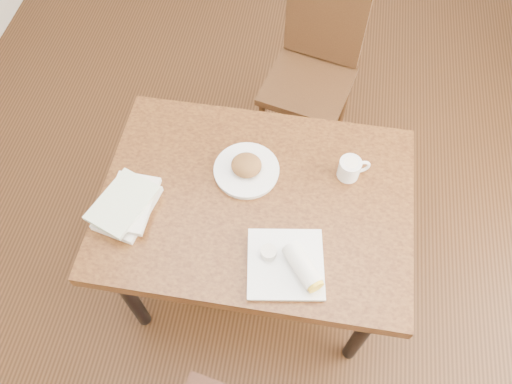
# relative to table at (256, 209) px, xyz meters

# --- Properties ---
(ground) EXTENTS (4.00, 5.00, 0.01)m
(ground) POSITION_rel_table_xyz_m (0.00, 0.00, -0.67)
(ground) COLOR #472814
(ground) RESTS_ON ground
(room_walls) EXTENTS (4.02, 5.02, 2.80)m
(room_walls) POSITION_rel_table_xyz_m (0.00, 0.00, 0.96)
(room_walls) COLOR beige
(room_walls) RESTS_ON ground
(table) EXTENTS (1.19, 0.85, 0.75)m
(table) POSITION_rel_table_xyz_m (0.00, 0.00, 0.00)
(table) COLOR brown
(table) RESTS_ON ground
(chair_far) EXTENTS (0.51, 0.51, 0.95)m
(chair_far) POSITION_rel_table_xyz_m (0.15, 0.95, -0.12)
(chair_far) COLOR #432813
(chair_far) RESTS_ON ground
(plate_scone) EXTENTS (0.26, 0.26, 0.08)m
(plate_scone) POSITION_rel_table_xyz_m (-0.06, 0.11, 0.11)
(plate_scone) COLOR white
(plate_scone) RESTS_ON table
(coffee_mug) EXTENTS (0.12, 0.09, 0.09)m
(coffee_mug) POSITION_rel_table_xyz_m (0.34, 0.17, 0.13)
(coffee_mug) COLOR white
(coffee_mug) RESTS_ON table
(plate_burrito) EXTENTS (0.30, 0.30, 0.09)m
(plate_burrito) POSITION_rel_table_xyz_m (0.16, -0.26, 0.11)
(plate_burrito) COLOR white
(plate_burrito) RESTS_ON table
(book_stack) EXTENTS (0.24, 0.29, 0.07)m
(book_stack) POSITION_rel_table_xyz_m (-0.46, -0.12, 0.12)
(book_stack) COLOR white
(book_stack) RESTS_ON table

